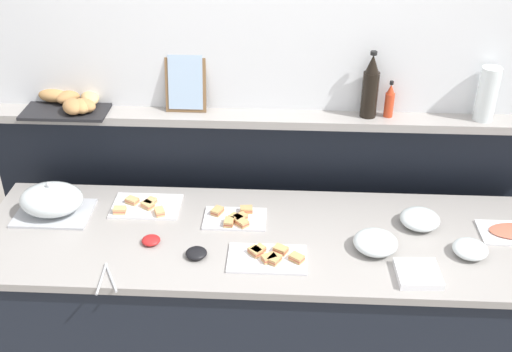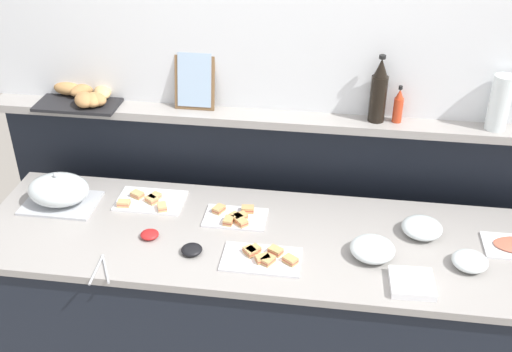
% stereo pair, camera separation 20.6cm
% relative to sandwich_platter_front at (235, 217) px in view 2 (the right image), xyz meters
% --- Properties ---
extents(ground_plane, '(12.00, 12.00, 0.00)m').
position_rel_sandwich_platter_front_xyz_m(ground_plane, '(0.19, 0.49, -0.95)').
color(ground_plane, gray).
extents(buffet_counter, '(2.61, 0.75, 0.94)m').
position_rel_sandwich_platter_front_xyz_m(buffet_counter, '(0.19, -0.11, -0.48)').
color(buffet_counter, black).
rests_on(buffet_counter, ground_plane).
extents(back_ledge_unit, '(2.91, 0.22, 1.29)m').
position_rel_sandwich_platter_front_xyz_m(back_ledge_unit, '(0.19, 0.44, -0.27)').
color(back_ledge_unit, black).
rests_on(back_ledge_unit, ground_plane).
extents(sandwich_platter_front, '(0.28, 0.18, 0.04)m').
position_rel_sandwich_platter_front_xyz_m(sandwich_platter_front, '(0.00, 0.00, 0.00)').
color(sandwich_platter_front, silver).
rests_on(sandwich_platter_front, buffet_counter).
extents(sandwich_platter_rear, '(0.33, 0.19, 0.04)m').
position_rel_sandwich_platter_front_xyz_m(sandwich_platter_rear, '(0.16, -0.27, -0.00)').
color(sandwich_platter_rear, silver).
rests_on(sandwich_platter_rear, buffet_counter).
extents(sandwich_platter_side, '(0.32, 0.21, 0.04)m').
position_rel_sandwich_platter_front_xyz_m(sandwich_platter_side, '(-0.43, 0.08, -0.00)').
color(sandwich_platter_side, white).
rests_on(sandwich_platter_side, buffet_counter).
extents(serving_cloche, '(0.34, 0.24, 0.17)m').
position_rel_sandwich_platter_front_xyz_m(serving_cloche, '(-0.83, 0.01, 0.06)').
color(serving_cloche, '#B7BABF').
rests_on(serving_cloche, buffet_counter).
extents(glass_bowl_large, '(0.18, 0.18, 0.07)m').
position_rel_sandwich_platter_front_xyz_m(glass_bowl_large, '(0.82, 0.00, 0.02)').
color(glass_bowl_large, silver).
rests_on(glass_bowl_large, buffet_counter).
extents(glass_bowl_medium, '(0.15, 0.15, 0.06)m').
position_rel_sandwich_platter_front_xyz_m(glass_bowl_medium, '(1.00, -0.20, 0.01)').
color(glass_bowl_medium, silver).
rests_on(glass_bowl_medium, buffet_counter).
extents(glass_bowl_small, '(0.19, 0.19, 0.07)m').
position_rel_sandwich_platter_front_xyz_m(glass_bowl_small, '(0.61, -0.18, 0.02)').
color(glass_bowl_small, silver).
rests_on(glass_bowl_small, buffet_counter).
extents(condiment_bowl_teal, '(0.08, 0.08, 0.03)m').
position_rel_sandwich_platter_front_xyz_m(condiment_bowl_teal, '(-0.35, -0.19, 0.00)').
color(condiment_bowl_teal, red).
rests_on(condiment_bowl_teal, buffet_counter).
extents(condiment_bowl_dark, '(0.09, 0.09, 0.03)m').
position_rel_sandwich_platter_front_xyz_m(condiment_bowl_dark, '(-0.14, -0.27, 0.00)').
color(condiment_bowl_dark, black).
rests_on(condiment_bowl_dark, buffet_counter).
extents(serving_tongs, '(0.09, 0.19, 0.01)m').
position_rel_sandwich_platter_front_xyz_m(serving_tongs, '(-0.48, -0.43, -0.01)').
color(serving_tongs, '#B7BABF').
rests_on(serving_tongs, buffet_counter).
extents(napkin_stack, '(0.18, 0.18, 0.03)m').
position_rel_sandwich_platter_front_xyz_m(napkin_stack, '(0.76, -0.35, 0.00)').
color(napkin_stack, white).
rests_on(napkin_stack, buffet_counter).
extents(wine_bottle_dark, '(0.08, 0.08, 0.32)m').
position_rel_sandwich_platter_front_xyz_m(wine_bottle_dark, '(0.60, 0.37, 0.49)').
color(wine_bottle_dark, black).
rests_on(wine_bottle_dark, back_ledge_unit).
extents(hot_sauce_bottle, '(0.04, 0.04, 0.18)m').
position_rel_sandwich_platter_front_xyz_m(hot_sauce_bottle, '(0.69, 0.38, 0.42)').
color(hot_sauce_bottle, red).
rests_on(hot_sauce_bottle, back_ledge_unit).
extents(bread_basket, '(0.40, 0.28, 0.08)m').
position_rel_sandwich_platter_front_xyz_m(bread_basket, '(-0.82, 0.38, 0.38)').
color(bread_basket, black).
rests_on(bread_basket, back_ledge_unit).
extents(framed_picture, '(0.19, 0.08, 0.28)m').
position_rel_sandwich_platter_front_xyz_m(framed_picture, '(-0.26, 0.40, 0.48)').
color(framed_picture, brown).
rests_on(framed_picture, back_ledge_unit).
extents(water_carafe, '(0.09, 0.09, 0.25)m').
position_rel_sandwich_platter_front_xyz_m(water_carafe, '(1.13, 0.36, 0.47)').
color(water_carafe, silver).
rests_on(water_carafe, back_ledge_unit).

